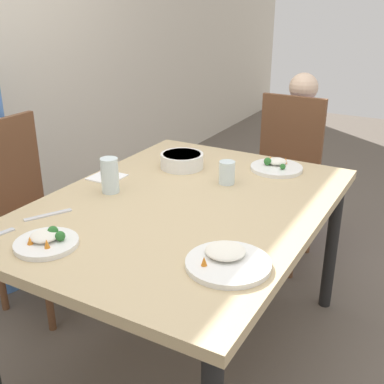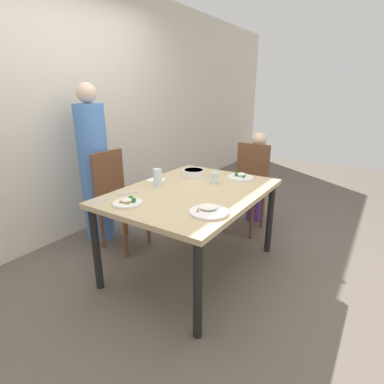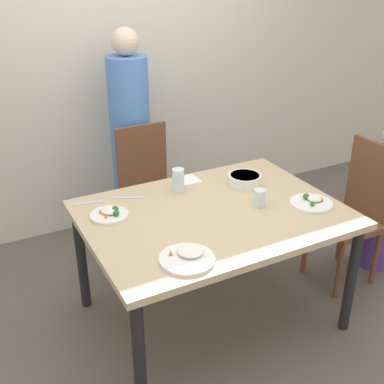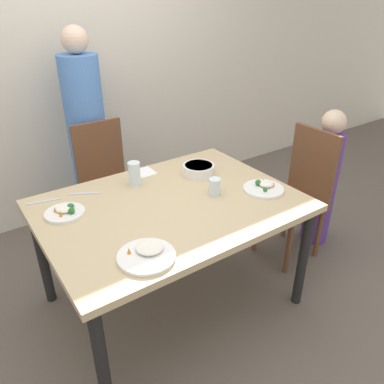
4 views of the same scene
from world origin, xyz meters
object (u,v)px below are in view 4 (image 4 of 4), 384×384
Objects in this scene: bowl_curry at (199,169)px; person_child at (323,182)px; chair_adult_spot at (108,183)px; glass_water_tall at (215,187)px; chair_child_spot at (299,192)px; person_adult at (89,142)px; plate_rice_adult at (147,254)px.

person_child is at bearing -15.48° from bowl_curry.
person_child reaches higher than chair_adult_spot.
chair_adult_spot reaches higher than bowl_curry.
person_child is 1.05m from bowl_curry.
glass_water_tall is (-1.07, -0.00, 0.28)m from person_child.
chair_child_spot is 9.55× the size of glass_water_tall.
person_adult reaches higher than glass_water_tall.
plate_rice_adult is at bearing -140.68° from bowl_curry.
chair_child_spot is 0.90× the size of person_child.
person_adult is at bearing 137.48° from person_child.
chair_child_spot is 4.72× the size of bowl_curry.
glass_water_tall is (-0.08, -0.28, 0.01)m from bowl_curry.
glass_water_tall is at bearing -106.59° from bowl_curry.
person_adult is 6.04× the size of plate_rice_adult.
person_child is (1.36, -1.25, -0.24)m from person_adult.
person_adult reaches higher than chair_child_spot.
bowl_curry is 0.91m from plate_rice_adult.
person_child is at bearing -42.52° from person_adult.
bowl_curry is at bearing 39.32° from plate_rice_adult.
person_child reaches higher than glass_water_tall.
chair_adult_spot is 9.55× the size of glass_water_tall.
glass_water_tall is at bearing 25.64° from plate_rice_adult.
plate_rice_adult is (-0.70, -0.57, -0.02)m from bowl_curry.
person_child is 1.73m from plate_rice_adult.
bowl_curry is at bearing 73.41° from glass_water_tall.
chair_adult_spot is 3.64× the size of plate_rice_adult.
glass_water_tall is at bearing -76.75° from person_adult.
glass_water_tall is at bearing -179.75° from person_child.
person_adult is 1.58m from plate_rice_adult.
person_adult is at bearing 103.25° from glass_water_tall.
glass_water_tall reaches higher than plate_rice_adult.
plate_rice_adult is at bearing -104.62° from chair_adult_spot.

